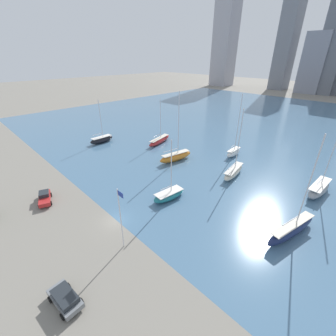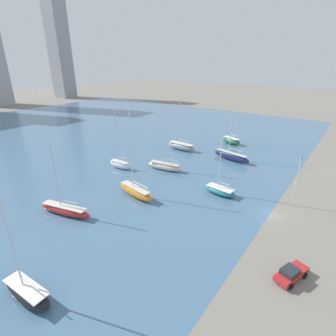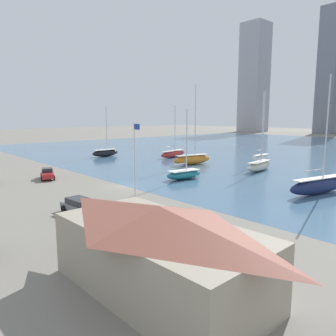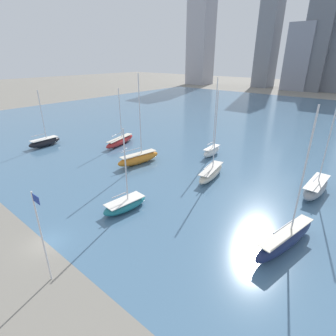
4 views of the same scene
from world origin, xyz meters
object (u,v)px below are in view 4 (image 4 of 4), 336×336
sailboat_navy (286,239)px  sailboat_cream (211,172)px  sailboat_teal (125,204)px  flag_pole (42,235)px  sailboat_gray (316,187)px  sailboat_orange (139,158)px  sailboat_white (212,151)px  sailboat_black (45,142)px  sailboat_red (120,141)px

sailboat_navy → sailboat_cream: bearing=158.6°
sailboat_teal → flag_pole: bearing=-67.4°
sailboat_gray → sailboat_orange: size_ratio=0.91×
sailboat_orange → sailboat_white: bearing=66.0°
sailboat_navy → sailboat_cream: 18.79m
flag_pole → sailboat_orange: size_ratio=0.56×
sailboat_white → sailboat_orange: sailboat_orange is taller
sailboat_black → sailboat_gray: sailboat_gray is taller
sailboat_navy → sailboat_gray: 15.61m
sailboat_teal → sailboat_navy: sailboat_navy is taller
sailboat_black → sailboat_white: 38.57m
sailboat_black → sailboat_teal: bearing=-13.4°
sailboat_black → sailboat_gray: (54.18, 15.22, 0.15)m
flag_pole → sailboat_navy: size_ratio=0.61×
flag_pole → sailboat_navy: (15.34, 18.70, -3.96)m
sailboat_gray → sailboat_white: (-20.91, 4.28, -0.02)m
sailboat_orange → sailboat_navy: bearing=-3.7°
sailboat_black → sailboat_gray: bearing=12.5°
sailboat_cream → sailboat_black: bearing=-175.7°
flag_pole → sailboat_navy: bearing=50.6°
sailboat_black → sailboat_orange: bearing=11.5°
flag_pole → sailboat_red: bearing=130.6°
sailboat_black → sailboat_white: bearing=27.2°
sailboat_teal → sailboat_white: sailboat_white is taller
sailboat_white → sailboat_cream: bearing=-63.0°
flag_pole → sailboat_red: sailboat_red is taller
sailboat_teal → sailboat_white: (-2.14, 25.91, 0.29)m
sailboat_navy → sailboat_white: size_ratio=0.98×
sailboat_white → flag_pole: bearing=-85.0°
sailboat_cream → sailboat_gray: 16.08m
flag_pole → sailboat_teal: sailboat_teal is taller
sailboat_red → sailboat_white: sailboat_white is taller
sailboat_white → sailboat_red: bearing=-163.7°
flag_pole → sailboat_navy: sailboat_navy is taller
sailboat_black → sailboat_gray: size_ratio=0.83×
sailboat_cream → sailboat_white: 11.13m
sailboat_teal → sailboat_cream: 16.75m
sailboat_white → sailboat_orange: (-8.52, -13.02, 0.04)m
flag_pole → sailboat_red: size_ratio=0.73×
sailboat_red → sailboat_navy: bearing=-30.9°
sailboat_cream → sailboat_orange: 14.65m
flag_pole → sailboat_gray: bearing=66.6°
sailboat_cream → sailboat_red: bearing=165.5°
sailboat_navy → sailboat_orange: bearing=179.0°
sailboat_red → sailboat_orange: (12.00, -5.49, 0.21)m
sailboat_gray → sailboat_white: size_ratio=0.97×
sailboat_red → sailboat_white: size_ratio=0.82×
sailboat_gray → sailboat_red: bearing=-173.9°
sailboat_gray → sailboat_white: 21.34m
sailboat_teal → sailboat_red: bearing=146.3°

